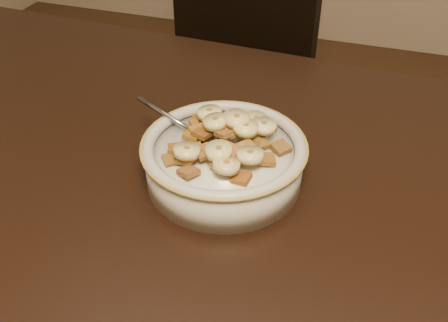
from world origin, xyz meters
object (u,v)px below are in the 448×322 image
(table, at_px, (204,224))
(cereal_bowl, at_px, (224,165))
(chair, at_px, (220,122))
(spoon, at_px, (204,138))

(table, relative_size, cereal_bowl, 7.13)
(chair, bearing_deg, spoon, -62.59)
(chair, height_order, spoon, chair)
(table, distance_m, chair, 0.70)
(table, height_order, cereal_bowl, cereal_bowl)
(chair, relative_size, spoon, 19.37)
(chair, distance_m, cereal_bowl, 0.67)
(table, xyz_separation_m, cereal_bowl, (0.00, 0.07, 0.04))
(cereal_bowl, height_order, spoon, spoon)
(table, bearing_deg, chair, 109.85)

